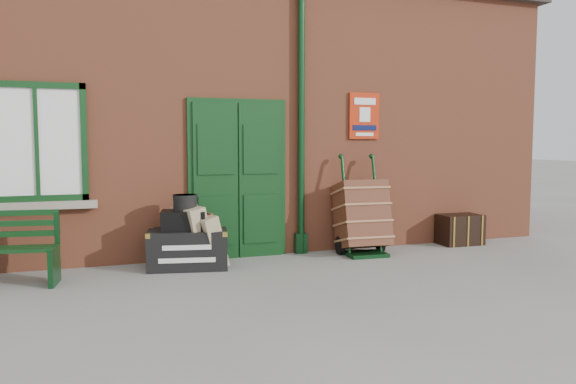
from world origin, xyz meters
name	(u,v)px	position (x,y,z in m)	size (l,w,h in m)	color
ground	(293,279)	(0.00, 0.00, 0.00)	(80.00, 80.00, 0.00)	gray
station_building	(224,113)	(0.00, 3.49, 2.16)	(10.30, 4.30, 4.36)	#A75335
houdini_trunk	(188,249)	(-1.10, 1.00, 0.25)	(1.02, 0.56, 0.51)	black
strongbox	(183,220)	(-1.15, 1.00, 0.64)	(0.56, 0.41, 0.25)	black
hatbox	(185,202)	(-1.12, 1.03, 0.87)	(0.31, 0.31, 0.20)	black
suitcase_back	(193,236)	(-1.03, 1.04, 0.41)	(0.23, 0.57, 0.79)	tan
suitcase_front	(208,241)	(-0.85, 0.94, 0.36)	(0.20, 0.51, 0.68)	tan
porter_trolley	(362,216)	(1.48, 1.08, 0.56)	(0.75, 0.80, 1.44)	black
dark_trunk	(460,229)	(3.34, 1.25, 0.24)	(0.67, 0.44, 0.49)	black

